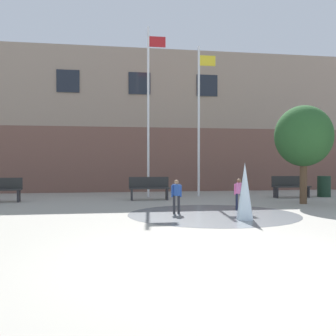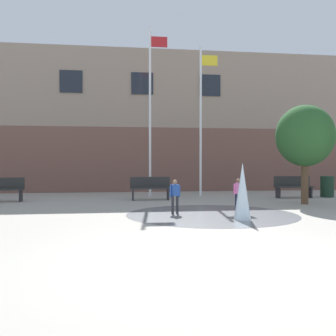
{
  "view_description": "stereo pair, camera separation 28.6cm",
  "coord_description": "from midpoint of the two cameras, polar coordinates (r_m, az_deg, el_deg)",
  "views": [
    {
      "loc": [
        -1.72,
        -5.58,
        1.49
      ],
      "look_at": [
        0.4,
        7.65,
        1.3
      ],
      "focal_mm": 42.0,
      "sensor_mm": 36.0,
      "label": 1
    },
    {
      "loc": [
        -1.44,
        -5.62,
        1.49
      ],
      "look_at": [
        0.4,
        7.65,
        1.3
      ],
      "focal_mm": 42.0,
      "sensor_mm": 36.0,
      "label": 2
    }
  ],
  "objects": [
    {
      "name": "park_bench_left_of_flagpoles",
      "position": [
        16.13,
        -23.72,
        -2.85
      ],
      "size": [
        1.6,
        0.44,
        0.91
      ],
      "color": "#28282D",
      "rests_on": "ground"
    },
    {
      "name": "ground_plane",
      "position": [
        6.01,
        6.61,
        -13.57
      ],
      "size": [
        100.0,
        100.0,
        0.0
      ],
      "primitive_type": "plane",
      "color": "#9E998E"
    },
    {
      "name": "park_bench_under_left_flagpole",
      "position": [
        15.65,
        -3.27,
        -2.89
      ],
      "size": [
        1.6,
        0.44,
        0.91
      ],
      "color": "#28282D",
      "rests_on": "ground"
    },
    {
      "name": "library_building",
      "position": [
        22.97,
        -5.17,
        6.17
      ],
      "size": [
        36.0,
        6.05,
        7.27
      ],
      "color": "brown",
      "rests_on": "ground"
    },
    {
      "name": "flagpole_left",
      "position": [
        17.08,
        -3.26,
        8.9
      ],
      "size": [
        0.8,
        0.1,
        7.3
      ],
      "color": "silver",
      "rests_on": "ground"
    },
    {
      "name": "trash_can",
      "position": [
        18.25,
        21.29,
        -2.51
      ],
      "size": [
        0.56,
        0.56,
        0.9
      ],
      "primitive_type": "cylinder",
      "color": "#193323",
      "rests_on": "ground"
    },
    {
      "name": "park_bench_center",
      "position": [
        17.39,
        16.94,
        -2.55
      ],
      "size": [
        1.6,
        0.44,
        0.91
      ],
      "color": "#28282D",
      "rests_on": "ground"
    },
    {
      "name": "splash_fountain",
      "position": [
        10.78,
        8.42,
        -4.74
      ],
      "size": [
        4.91,
        4.91,
        1.49
      ],
      "color": "gray",
      "rests_on": "ground"
    },
    {
      "name": "child_in_fountain",
      "position": [
        11.43,
        0.52,
        -3.76
      ],
      "size": [
        0.31,
        0.24,
        0.99
      ],
      "rotation": [
        0.0,
        0.0,
        2.34
      ],
      "color": "#28282D",
      "rests_on": "ground"
    },
    {
      "name": "street_tree_near_building",
      "position": [
        14.92,
        18.56,
        4.38
      ],
      "size": [
        2.06,
        2.06,
        3.54
      ],
      "color": "brown",
      "rests_on": "ground"
    },
    {
      "name": "child_running",
      "position": [
        12.42,
        9.6,
        -3.41
      ],
      "size": [
        0.31,
        0.24,
        0.99
      ],
      "rotation": [
        0.0,
        0.0,
        -2.19
      ],
      "color": "#1E233D",
      "rests_on": "ground"
    },
    {
      "name": "flagpole_right",
      "position": [
        17.4,
        4.12,
        7.53
      ],
      "size": [
        0.8,
        0.1,
        6.58
      ],
      "color": "silver",
      "rests_on": "ground"
    }
  ]
}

